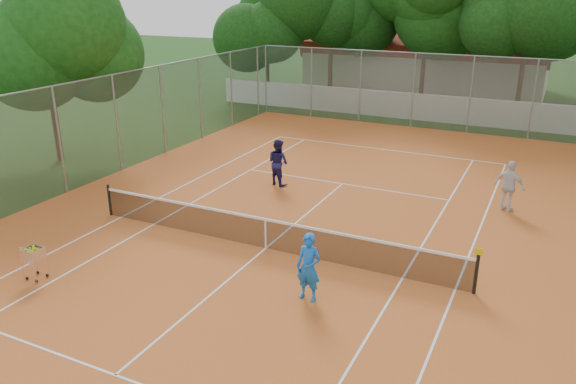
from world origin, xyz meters
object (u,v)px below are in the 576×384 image
at_px(player_far_right, 509,186).
at_px(tennis_net, 266,233).
at_px(player_near, 309,267).
at_px(ball_hopper, 35,262).
at_px(clubhouse, 427,60).
at_px(player_far_left, 278,162).

bearing_deg(player_far_right, tennis_net, 65.74).
bearing_deg(tennis_net, player_near, -42.01).
relative_size(player_near, ball_hopper, 1.80).
bearing_deg(clubhouse, ball_hopper, -94.47).
bearing_deg(tennis_net, player_far_left, 113.11).
bearing_deg(player_near, player_far_left, 125.10).
bearing_deg(player_far_right, ball_hopper, 64.40).
bearing_deg(player_near, ball_hopper, -158.89).
distance_m(player_far_right, ball_hopper, 15.00).
xyz_separation_m(tennis_net, player_far_left, (-2.25, 5.26, 0.41)).
relative_size(tennis_net, ball_hopper, 12.21).
xyz_separation_m(player_far_right, ball_hopper, (-10.67, -10.54, -0.40)).
xyz_separation_m(clubhouse, player_near, (4.28, -31.05, -1.31)).
relative_size(clubhouse, ball_hopper, 16.86).
height_order(clubhouse, ball_hopper, clubhouse).
distance_m(player_far_left, player_far_right, 8.38).
bearing_deg(player_near, player_far_right, 68.91).
distance_m(player_near, ball_hopper, 7.23).
bearing_deg(clubhouse, player_far_right, -70.44).
bearing_deg(ball_hopper, player_far_left, 69.57).
bearing_deg(player_far_right, player_near, 85.29).
height_order(player_near, ball_hopper, player_near).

